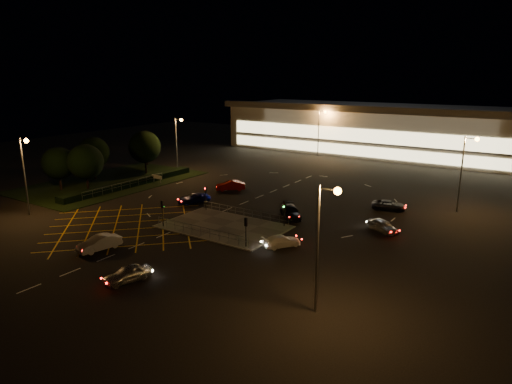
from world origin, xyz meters
The scene contains 27 objects.
ground centered at (0.00, 0.00, 0.00)m, with size 180.00×180.00×0.00m, color black.
pedestrian_island centered at (2.00, -2.00, 0.06)m, with size 14.00×9.00×0.12m, color #4C4944.
grass_verge centered at (-28.00, 6.00, 0.04)m, with size 18.00×30.00×0.08m, color black.
hedge centered at (-23.00, 6.00, 0.50)m, with size 2.00×26.00×1.00m, color black.
supermarket centered at (0.00, 61.95, 5.31)m, with size 72.00×26.50×10.50m.
streetlight_sw centered at (-21.56, -12.00, 6.56)m, with size 1.78×0.56×10.03m.
streetlight_se centered at (20.44, -14.00, 6.56)m, with size 1.78×0.56×10.03m.
streetlight_nw centered at (-23.56, 18.00, 6.56)m, with size 1.78×0.56×10.03m.
streetlight_ne centered at (24.44, 20.00, 6.56)m, with size 1.78×0.56×10.03m.
streetlight_far_left centered at (-9.56, 48.00, 6.56)m, with size 1.78×0.56×10.03m.
signal_sw centered at (-4.00, -5.99, 2.37)m, with size 0.28×0.30×3.15m.
signal_se centered at (8.00, -5.99, 2.37)m, with size 0.28×0.30×3.15m.
signal_nw centered at (-4.00, 1.99, 2.37)m, with size 0.28×0.30×3.15m.
signal_ne centered at (8.00, 1.99, 2.37)m, with size 0.28×0.30×3.15m.
tree_a centered at (-30.00, -2.00, 4.33)m, with size 5.04×5.04×6.86m.
tree_b centered at (-32.00, 6.00, 4.64)m, with size 5.40×5.40×7.35m.
tree_c centered at (-28.00, 14.00, 4.95)m, with size 5.76×5.76×7.84m.
tree_d centered at (-34.00, 20.00, 4.02)m, with size 4.68×4.68×6.37m.
tree_e centered at (-26.00, 0.00, 4.64)m, with size 5.40×5.40×7.35m.
car_near_silver centered at (3.94, -18.41, 0.72)m, with size 1.69×4.21×1.43m, color #AFB2B7.
car_queue_white centered at (-4.31, -14.90, 0.75)m, with size 1.58×4.53×1.49m, color silver.
car_left_blue centered at (-7.96, 4.04, 0.65)m, with size 2.14×4.65×1.29m, color #0E1154.
car_far_dkgrey centered at (6.78, 5.72, 0.73)m, with size 2.05×5.04×1.46m, color black.
car_right_silver centered at (18.33, 6.84, 0.71)m, with size 1.69×4.19×1.43m, color silver.
car_circ_red centered at (-7.93, 12.70, 0.75)m, with size 1.59×4.56×1.50m, color #9F120B.
car_east_grey centered at (16.23, 15.89, 0.63)m, with size 2.11×4.57×1.27m, color black.
car_approach_white centered at (10.95, -3.67, 0.61)m, with size 1.71×4.20×1.22m, color white.
Camera 1 is at (33.64, -42.91, 17.69)m, focal length 32.00 mm.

